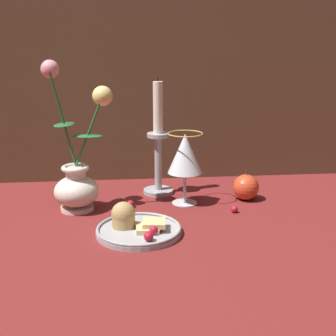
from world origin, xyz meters
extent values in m
plane|color=maroon|center=(0.00, 0.00, 0.00)|extent=(2.40, 2.40, 0.00)
cylinder|color=silver|center=(-0.18, 0.06, 0.01)|extent=(0.08, 0.08, 0.01)
ellipsoid|color=silver|center=(-0.18, 0.06, 0.05)|extent=(0.11, 0.11, 0.07)
cylinder|color=silver|center=(-0.18, 0.06, 0.09)|extent=(0.05, 0.05, 0.03)
torus|color=silver|center=(-0.18, 0.06, 0.10)|extent=(0.07, 0.07, 0.01)
cylinder|color=#23662D|center=(-0.21, 0.07, 0.22)|extent=(0.05, 0.02, 0.23)
ellipsoid|color=#23662D|center=(-0.20, 0.07, 0.21)|extent=(0.06, 0.08, 0.00)
sphere|color=pink|center=(-0.23, 0.08, 0.33)|extent=(0.04, 0.04, 0.04)
cylinder|color=#23662D|center=(-0.15, 0.07, 0.19)|extent=(0.07, 0.02, 0.17)
ellipsoid|color=#23662D|center=(-0.15, 0.07, 0.18)|extent=(0.07, 0.05, 0.00)
sphere|color=#EFD67A|center=(-0.11, 0.08, 0.27)|extent=(0.05, 0.05, 0.05)
cylinder|color=#A3A3A8|center=(-0.04, -0.10, 0.01)|extent=(0.18, 0.18, 0.01)
torus|color=#A3A3A8|center=(-0.04, -0.10, 0.01)|extent=(0.18, 0.18, 0.01)
cylinder|color=tan|center=(-0.07, -0.08, 0.02)|extent=(0.05, 0.05, 0.03)
sphere|color=tan|center=(-0.07, -0.08, 0.04)|extent=(0.05, 0.05, 0.05)
cube|color=#DBBC7A|center=(-0.02, -0.11, 0.01)|extent=(0.05, 0.05, 0.01)
cube|color=#DBBC7A|center=(-0.01, -0.10, 0.03)|extent=(0.05, 0.05, 0.01)
sphere|color=#AD192D|center=(-0.02, -0.16, 0.02)|extent=(0.02, 0.02, 0.02)
sphere|color=#AD192D|center=(-0.01, -0.13, 0.02)|extent=(0.02, 0.02, 0.02)
sphere|color=#AD192D|center=(0.00, -0.11, 0.02)|extent=(0.02, 0.02, 0.02)
cylinder|color=silver|center=(0.08, 0.08, 0.00)|extent=(0.06, 0.06, 0.00)
cylinder|color=silver|center=(0.08, 0.08, 0.04)|extent=(0.01, 0.01, 0.08)
cone|color=silver|center=(0.08, 0.08, 0.13)|extent=(0.08, 0.08, 0.10)
cone|color=maroon|center=(0.08, 0.08, 0.11)|extent=(0.07, 0.07, 0.07)
torus|color=gold|center=(0.08, 0.08, 0.18)|extent=(0.09, 0.09, 0.00)
cylinder|color=#A3A3A8|center=(0.02, 0.17, 0.01)|extent=(0.08, 0.08, 0.01)
cylinder|color=#A3A3A8|center=(0.02, 0.17, 0.08)|extent=(0.02, 0.02, 0.14)
cylinder|color=#A3A3A8|center=(0.02, 0.17, 0.16)|extent=(0.06, 0.06, 0.01)
cylinder|color=silver|center=(0.02, 0.17, 0.23)|extent=(0.02, 0.02, 0.13)
cylinder|color=black|center=(0.02, 0.17, 0.30)|extent=(0.00, 0.00, 0.01)
sphere|color=#D14223|center=(0.24, 0.10, 0.03)|extent=(0.07, 0.07, 0.07)
cylinder|color=#4C3319|center=(0.24, 0.10, 0.07)|extent=(0.00, 0.00, 0.01)
sphere|color=#AD192D|center=(-0.06, 0.07, 0.01)|extent=(0.02, 0.02, 0.02)
sphere|color=#AD192D|center=(0.19, 0.01, 0.01)|extent=(0.02, 0.02, 0.02)
camera|label=1|loc=(-0.07, -1.01, 0.39)|focal=50.00mm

